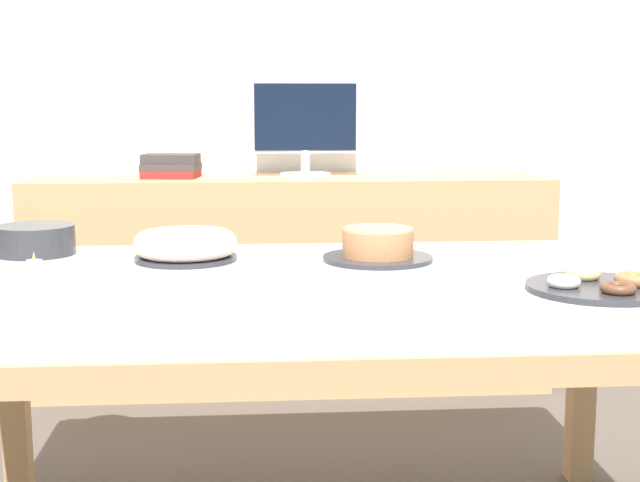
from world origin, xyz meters
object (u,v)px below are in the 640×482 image
book_stack (171,166)px  cake_chocolate_round (378,246)px  cake_golden_bundt (186,246)px  computer_monitor (305,129)px  plate_stack (35,240)px  tealight_near_front (518,248)px  pastry_platter (600,286)px  tealight_left_edge (34,262)px

book_stack → cake_chocolate_round: 1.41m
cake_golden_bundt → computer_monitor: bearing=72.4°
book_stack → plate_stack: (-0.27, -1.09, -0.12)m
cake_chocolate_round → tealight_near_front: size_ratio=7.20×
pastry_platter → tealight_near_front: (-0.03, 0.52, -0.00)m
cake_chocolate_round → tealight_near_front: 0.42m
cake_chocolate_round → computer_monitor: bearing=95.3°
cake_chocolate_round → tealight_near_front: (0.40, 0.10, -0.03)m
tealight_left_edge → book_stack: bearing=79.6°
book_stack → plate_stack: book_stack is taller
pastry_platter → plate_stack: (-1.35, 0.58, 0.03)m
cake_chocolate_round → tealight_left_edge: bearing=-178.9°
book_stack → pastry_platter: bearing=-57.2°
cake_chocolate_round → pastry_platter: 0.60m
plate_stack → pastry_platter: bearing=-23.2°
cake_golden_bundt → tealight_near_front: 0.91m
cake_chocolate_round → cake_golden_bundt: (-0.50, 0.04, 0.00)m
book_stack → tealight_near_front: bearing=-47.7°
computer_monitor → cake_chocolate_round: (0.12, -1.25, -0.27)m
book_stack → tealight_left_edge: book_stack is taller
computer_monitor → pastry_platter: size_ratio=1.33×
plate_stack → tealight_left_edge: plate_stack is taller
cake_chocolate_round → plate_stack: size_ratio=1.37×
cake_golden_bundt → tealight_left_edge: size_ratio=6.77×
cake_chocolate_round → tealight_left_edge: size_ratio=7.20×
tealight_near_front → cake_golden_bundt: bearing=-176.0°
cake_chocolate_round → tealight_left_edge: 0.88m
plate_stack → tealight_near_front: (1.32, -0.06, -0.03)m
book_stack → tealight_left_edge: bearing=-100.4°
book_stack → cake_golden_bundt: size_ratio=0.87×
pastry_platter → tealight_left_edge: 1.37m
computer_monitor → tealight_left_edge: computer_monitor is taller
computer_monitor → tealight_left_edge: (-0.76, -1.27, -0.29)m
pastry_platter → tealight_near_front: size_ratio=7.96×
computer_monitor → plate_stack: (-0.80, -1.09, -0.26)m
book_stack → tealight_left_edge: (-0.23, -1.27, -0.15)m
computer_monitor → book_stack: (-0.53, 0.00, -0.14)m
book_stack → pastry_platter: (1.08, -1.67, -0.15)m
cake_golden_bundt → pastry_platter: cake_golden_bundt is taller
cake_chocolate_round → tealight_near_front: bearing=14.3°
computer_monitor → tealight_near_front: computer_monitor is taller
computer_monitor → tealight_near_front: (0.52, -1.15, -0.29)m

